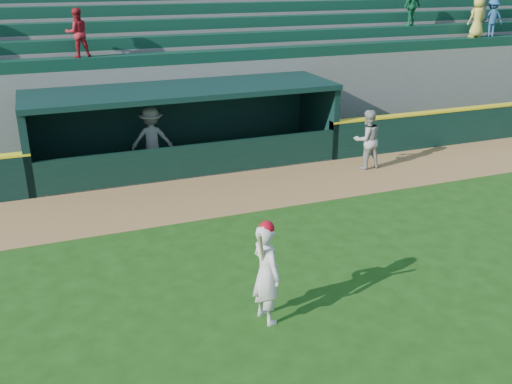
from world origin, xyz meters
TOP-DOWN VIEW (x-y plane):
  - ground at (0.00, 0.00)m, footprint 120.00×120.00m
  - warning_track at (0.00, 4.90)m, footprint 40.00×3.00m
  - dugout_player_front at (5.11, 5.38)m, footprint 0.90×0.70m
  - dugout_player_inside at (-1.04, 7.70)m, footprint 1.38×0.98m
  - dugout at (0.00, 8.00)m, footprint 9.40×2.80m
  - stands at (0.04, 12.57)m, footprint 34.50×6.28m
  - batter_at_plate at (-0.87, -1.14)m, footprint 0.61×0.82m

SIDE VIEW (x-z plane):
  - ground at x=0.00m, z-range 0.00..0.00m
  - warning_track at x=0.00m, z-range 0.00..0.01m
  - dugout_player_front at x=5.11m, z-range 0.00..1.84m
  - batter_at_plate at x=-0.87m, z-range -0.01..1.92m
  - dugout_player_inside at x=-1.04m, z-range 0.00..1.93m
  - dugout at x=0.00m, z-range 0.13..2.59m
  - stands at x=0.04m, z-range -1.38..6.18m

